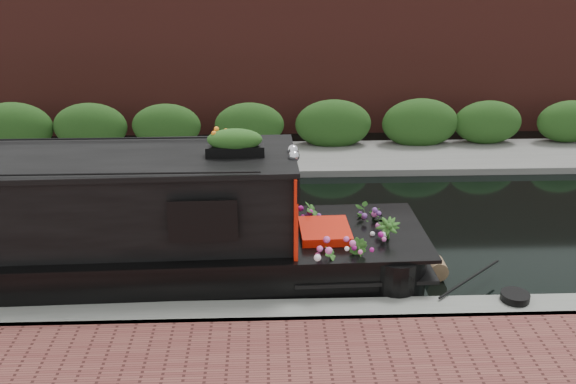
{
  "coord_description": "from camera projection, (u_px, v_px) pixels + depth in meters",
  "views": [
    {
      "loc": [
        0.28,
        -11.74,
        5.67
      ],
      "look_at": [
        0.69,
        -0.6,
        1.1
      ],
      "focal_mm": 40.0,
      "sensor_mm": 36.0,
      "label": 1
    }
  ],
  "objects": [
    {
      "name": "rope_fender",
      "position": [
        436.0,
        268.0,
        11.24
      ],
      "size": [
        0.35,
        0.38,
        0.35
      ],
      "primitive_type": "cylinder",
      "rotation": [
        1.57,
        0.0,
        0.0
      ],
      "color": "brown",
      "rests_on": "ground"
    },
    {
      "name": "far_bank_path",
      "position": [
        255.0,
        162.0,
        16.88
      ],
      "size": [
        40.0,
        2.4,
        0.34
      ],
      "primitive_type": "cube",
      "color": "slate",
      "rests_on": "ground"
    },
    {
      "name": "far_brick_wall",
      "position": [
        256.0,
        129.0,
        19.65
      ],
      "size": [
        40.0,
        1.0,
        8.0
      ],
      "primitive_type": "cube",
      "color": "#55231D",
      "rests_on": "ground"
    },
    {
      "name": "coiled_mooring_rope",
      "position": [
        515.0,
        297.0,
        10.09
      ],
      "size": [
        0.45,
        0.45,
        0.12
      ],
      "primitive_type": "cylinder",
      "color": "black",
      "rests_on": "near_bank_coping"
    },
    {
      "name": "near_bank_coping",
      "position": [
        250.0,
        324.0,
        9.95
      ],
      "size": [
        40.0,
        0.6,
        0.5
      ],
      "primitive_type": "cube",
      "color": "slate",
      "rests_on": "ground"
    },
    {
      "name": "ground",
      "position": [
        253.0,
        231.0,
        13.0
      ],
      "size": [
        80.0,
        80.0,
        0.0
      ],
      "primitive_type": "plane",
      "color": "black",
      "rests_on": "ground"
    },
    {
      "name": "narrowboat",
      "position": [
        34.0,
        238.0,
        10.73
      ],
      "size": [
        12.7,
        2.55,
        2.98
      ],
      "rotation": [
        0.0,
        0.0,
        0.03
      ],
      "color": "black",
      "rests_on": "ground"
    },
    {
      "name": "far_hedge",
      "position": [
        255.0,
        151.0,
        17.71
      ],
      "size": [
        40.0,
        1.1,
        2.8
      ],
      "primitive_type": "cube",
      "color": "#214617",
      "rests_on": "ground"
    }
  ]
}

